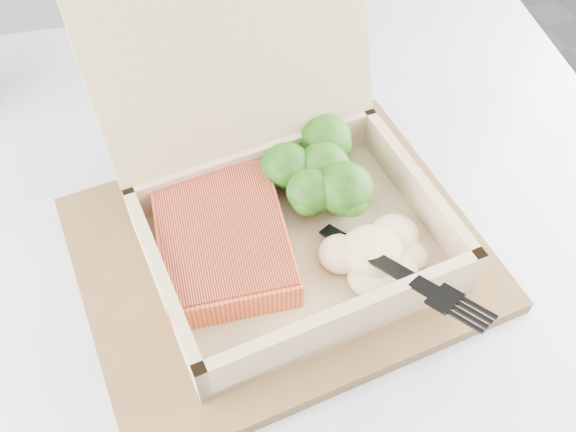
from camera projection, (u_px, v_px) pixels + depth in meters
name	position (u px, v px, depth m)	size (l,w,h in m)	color
cafe_table	(269.00, 361.00, 0.71)	(0.92, 0.92, 0.73)	black
serving_tray	(279.00, 253.00, 0.57)	(0.34, 0.27, 0.01)	brown
takeout_container	(276.00, 178.00, 0.54)	(0.25, 0.26, 0.22)	tan
salmon_fillet	(223.00, 240.00, 0.54)	(0.11, 0.14, 0.03)	#FF5831
broccoli_pile	(323.00, 171.00, 0.58)	(0.11, 0.11, 0.04)	#397B1B
mashed_potatoes	(372.00, 252.00, 0.53)	(0.09, 0.08, 0.03)	beige
plastic_fork	(356.00, 242.00, 0.52)	(0.08, 0.16, 0.03)	black
receipt	(240.00, 110.00, 0.69)	(0.07, 0.14, 0.00)	silver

